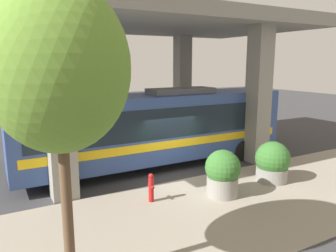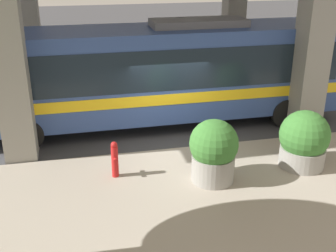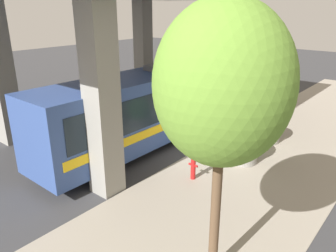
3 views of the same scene
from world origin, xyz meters
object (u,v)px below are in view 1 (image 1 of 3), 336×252
at_px(bus, 157,125).
at_px(planter_middle, 223,173).
at_px(planter_front, 272,163).
at_px(fire_hydrant, 151,188).
at_px(street_tree_near, 58,68).

distance_m(bus, planter_middle, 4.44).
bearing_deg(planter_middle, planter_front, -85.42).
bearing_deg(fire_hydrant, planter_front, -96.00).
bearing_deg(fire_hydrant, bus, -30.25).
bearing_deg(fire_hydrant, street_tree_near, 131.51).
relative_size(bus, street_tree_near, 1.99).
bearing_deg(planter_front, street_tree_near, 106.04).
xyz_separation_m(planter_front, planter_middle, (-0.22, 2.74, 0.07)).
height_order(planter_front, planter_middle, planter_middle).
distance_m(planter_front, street_tree_near, 9.87).
relative_size(planter_middle, street_tree_near, 0.27).
xyz_separation_m(fire_hydrant, planter_front, (-0.55, -5.26, 0.27)).
xyz_separation_m(planter_middle, street_tree_near, (-2.29, 5.97, 3.85)).
bearing_deg(fire_hydrant, planter_middle, -107.02).
height_order(bus, planter_middle, bus).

